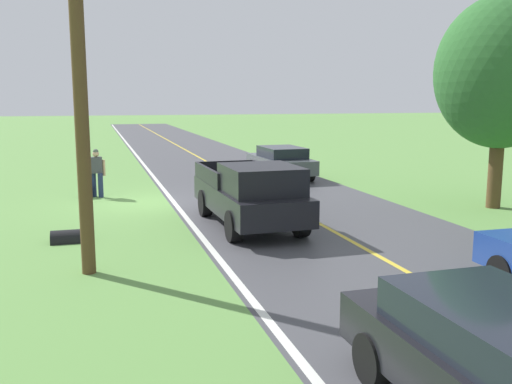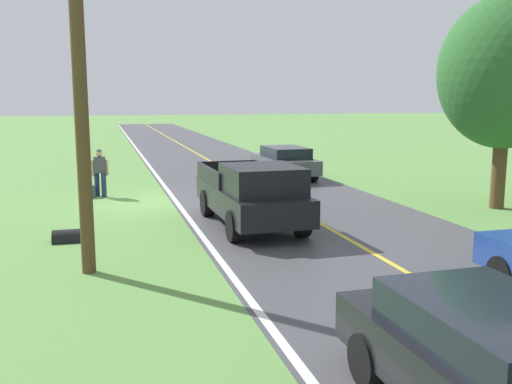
{
  "view_description": "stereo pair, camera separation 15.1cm",
  "coord_description": "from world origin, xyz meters",
  "px_view_note": "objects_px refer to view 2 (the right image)",
  "views": [
    {
      "loc": [
        1.69,
        19.48,
        3.56
      ],
      "look_at": [
        -1.72,
        7.66,
        1.52
      ],
      "focal_mm": 39.86,
      "sensor_mm": 36.0,
      "label": 1
    },
    {
      "loc": [
        1.54,
        19.52,
        3.56
      ],
      "look_at": [
        -1.72,
        7.66,
        1.52
      ],
      "focal_mm": 39.86,
      "sensor_mm": 36.0,
      "label": 2
    }
  ],
  "objects_px": {
    "tree_far_side_near": "(506,73)",
    "sedan_near_oncoming": "(284,161)",
    "utility_pole_roadside": "(80,77)",
    "sedan_ahead_same_lane": "(500,368)",
    "hitchhiker_walking": "(100,170)",
    "pickup_truck_passing": "(253,193)",
    "suitcase_carried": "(89,192)"
  },
  "relations": [
    {
      "from": "tree_far_side_near",
      "to": "utility_pole_roadside",
      "type": "height_order",
      "value": "utility_pole_roadside"
    },
    {
      "from": "hitchhiker_walking",
      "to": "utility_pole_roadside",
      "type": "height_order",
      "value": "utility_pole_roadside"
    },
    {
      "from": "tree_far_side_near",
      "to": "utility_pole_roadside",
      "type": "bearing_deg",
      "value": 16.06
    },
    {
      "from": "suitcase_carried",
      "to": "hitchhiker_walking",
      "type": "bearing_deg",
      "value": 100.86
    },
    {
      "from": "suitcase_carried",
      "to": "utility_pole_roadside",
      "type": "xyz_separation_m",
      "value": [
        -0.14,
        9.25,
        3.74
      ]
    },
    {
      "from": "suitcase_carried",
      "to": "sedan_near_oncoming",
      "type": "relative_size",
      "value": 0.1
    },
    {
      "from": "hitchhiker_walking",
      "to": "suitcase_carried",
      "type": "relative_size",
      "value": 3.8
    },
    {
      "from": "tree_far_side_near",
      "to": "sedan_near_oncoming",
      "type": "bearing_deg",
      "value": -62.07
    },
    {
      "from": "sedan_near_oncoming",
      "to": "sedan_ahead_same_lane",
      "type": "bearing_deg",
      "value": 78.45
    },
    {
      "from": "pickup_truck_passing",
      "to": "sedan_near_oncoming",
      "type": "height_order",
      "value": "pickup_truck_passing"
    },
    {
      "from": "suitcase_carried",
      "to": "utility_pole_roadside",
      "type": "height_order",
      "value": "utility_pole_roadside"
    },
    {
      "from": "hitchhiker_walking",
      "to": "pickup_truck_passing",
      "type": "bearing_deg",
      "value": 123.05
    },
    {
      "from": "pickup_truck_passing",
      "to": "sedan_near_oncoming",
      "type": "bearing_deg",
      "value": -113.24
    },
    {
      "from": "pickup_truck_passing",
      "to": "tree_far_side_near",
      "type": "height_order",
      "value": "tree_far_side_near"
    },
    {
      "from": "pickup_truck_passing",
      "to": "sedan_ahead_same_lane",
      "type": "distance_m",
      "value": 10.22
    },
    {
      "from": "pickup_truck_passing",
      "to": "tree_far_side_near",
      "type": "relative_size",
      "value": 0.8
    },
    {
      "from": "tree_far_side_near",
      "to": "sedan_ahead_same_lane",
      "type": "xyz_separation_m",
      "value": [
        8.44,
        10.77,
        -3.59
      ]
    },
    {
      "from": "utility_pole_roadside",
      "to": "suitcase_carried",
      "type": "bearing_deg",
      "value": -89.15
    },
    {
      "from": "pickup_truck_passing",
      "to": "utility_pole_roadside",
      "type": "relative_size",
      "value": 0.69
    },
    {
      "from": "sedan_ahead_same_lane",
      "to": "utility_pole_roadside",
      "type": "bearing_deg",
      "value": -58.87
    },
    {
      "from": "suitcase_carried",
      "to": "sedan_ahead_same_lane",
      "type": "relative_size",
      "value": 0.1
    },
    {
      "from": "tree_far_side_near",
      "to": "sedan_ahead_same_lane",
      "type": "bearing_deg",
      "value": 51.92
    },
    {
      "from": "suitcase_carried",
      "to": "utility_pole_roadside",
      "type": "relative_size",
      "value": 0.06
    },
    {
      "from": "hitchhiker_walking",
      "to": "sedan_ahead_same_lane",
      "type": "distance_m",
      "value": 16.95
    },
    {
      "from": "suitcase_carried",
      "to": "sedan_ahead_same_lane",
      "type": "distance_m",
      "value": 16.95
    },
    {
      "from": "hitchhiker_walking",
      "to": "sedan_ahead_same_lane",
      "type": "xyz_separation_m",
      "value": [
        -4.02,
        16.47,
        -0.23
      ]
    },
    {
      "from": "tree_far_side_near",
      "to": "utility_pole_roadside",
      "type": "distance_m",
      "value": 13.26
    },
    {
      "from": "hitchhiker_walking",
      "to": "sedan_near_oncoming",
      "type": "bearing_deg",
      "value": -160.62
    },
    {
      "from": "sedan_near_oncoming",
      "to": "utility_pole_roadside",
      "type": "relative_size",
      "value": 0.56
    },
    {
      "from": "tree_far_side_near",
      "to": "utility_pole_roadside",
      "type": "xyz_separation_m",
      "value": [
        12.73,
        3.66,
        -0.38
      ]
    },
    {
      "from": "pickup_truck_passing",
      "to": "sedan_ahead_same_lane",
      "type": "height_order",
      "value": "pickup_truck_passing"
    },
    {
      "from": "hitchhiker_walking",
      "to": "tree_far_side_near",
      "type": "relative_size",
      "value": 0.26
    }
  ]
}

